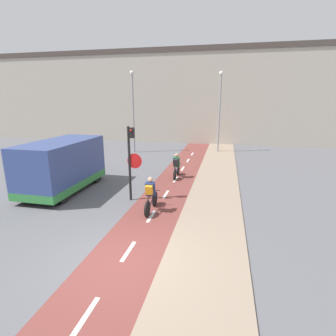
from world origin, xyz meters
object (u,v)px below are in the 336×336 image
(street_lamp_sidewalk, at_px, (220,104))
(cyclist_near, at_px, (151,195))
(traffic_light_pole, at_px, (131,156))
(van, at_px, (63,167))
(cyclist_far, at_px, (176,166))
(street_lamp_far, at_px, (133,104))

(street_lamp_sidewalk, height_order, cyclist_near, street_lamp_sidewalk)
(traffic_light_pole, bearing_deg, van, 171.95)
(cyclist_far, bearing_deg, cyclist_near, -91.47)
(cyclist_far, height_order, van, van)
(cyclist_far, bearing_deg, traffic_light_pole, -108.40)
(street_lamp_sidewalk, xyz_separation_m, van, (-7.17, -11.95, -2.88))
(traffic_light_pole, distance_m, cyclist_near, 2.07)
(street_lamp_sidewalk, xyz_separation_m, cyclist_near, (-2.20, -13.53, -3.41))
(cyclist_far, bearing_deg, van, -146.59)
(cyclist_near, xyz_separation_m, van, (-4.97, 1.58, 0.53))
(traffic_light_pole, relative_size, street_lamp_far, 0.49)
(cyclist_near, bearing_deg, van, 162.33)
(street_lamp_sidewalk, relative_size, cyclist_near, 3.87)
(street_lamp_far, distance_m, cyclist_near, 13.28)
(cyclist_near, bearing_deg, street_lamp_far, 112.47)
(cyclist_near, bearing_deg, traffic_light_pole, 138.21)
(traffic_light_pole, xyz_separation_m, van, (-3.80, 0.54, -0.82))
(traffic_light_pole, xyz_separation_m, street_lamp_far, (-3.73, 10.81, 2.07))
(traffic_light_pole, bearing_deg, cyclist_near, -41.79)
(cyclist_far, bearing_deg, street_lamp_sidewalk, 76.44)
(traffic_light_pole, height_order, cyclist_near, traffic_light_pole)
(van, bearing_deg, cyclist_near, -17.67)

